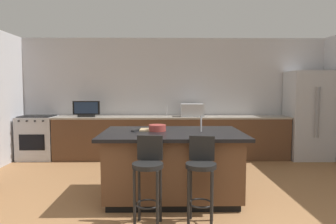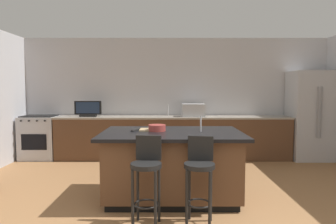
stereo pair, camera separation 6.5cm
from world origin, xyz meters
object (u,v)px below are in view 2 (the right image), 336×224
refrigerator (310,115)px  tv_monitor (87,110)px  microwave (193,110)px  kitchen_island (171,164)px  range_oven (39,137)px  fruit_bowl (156,128)px  tv_remote (135,130)px  bar_stool_right (199,172)px  cutting_board (150,130)px  bar_stool_left (146,172)px

refrigerator → tv_monitor: 4.74m
microwave → tv_monitor: bearing=-178.7°
kitchen_island → refrigerator: refrigerator is taller
refrigerator → range_oven: bearing=179.6°
kitchen_island → range_oven: bearing=140.2°
microwave → range_oven: bearing=-180.0°
fruit_bowl → microwave: bearing=73.0°
microwave → tv_monitor: 2.24m
range_oven → tv_remote: (2.30, -2.26, 0.47)m
kitchen_island → microwave: microwave is taller
fruit_bowl → tv_remote: fruit_bowl is taller
kitchen_island → refrigerator: bearing=37.6°
tv_monitor → bar_stool_right: 3.73m
fruit_bowl → cutting_board: fruit_bowl is taller
microwave → fruit_bowl: (-0.69, -2.27, -0.08)m
refrigerator → kitchen_island: bearing=-142.4°
tv_remote → microwave: bearing=90.0°
refrigerator → bar_stool_left: 4.53m
tv_remote → refrigerator: bearing=56.2°
fruit_bowl → cutting_board: size_ratio=0.79×
microwave → bar_stool_right: size_ratio=0.49×
bar_stool_right → tv_remote: (-0.81, 0.87, 0.35)m
tv_monitor → tv_remote: 2.54m
refrigerator → cutting_board: 3.92m
tv_monitor → fruit_bowl: tv_monitor is taller
kitchen_island → range_oven: 3.66m
bar_stool_left → tv_remote: 0.98m
tv_monitor → tv_remote: (1.24, -2.21, -0.13)m
cutting_board → refrigerator: bearing=33.1°
fruit_bowl → cutting_board: bearing=140.5°
kitchen_island → bar_stool_left: 0.87m
bar_stool_left → cutting_board: bearing=97.9°
tv_remote → fruit_bowl: bearing=22.7°
range_oven → bar_stool_left: 4.04m
kitchen_island → fruit_bowl: 0.54m
kitchen_island → bar_stool_left: size_ratio=1.93×
kitchen_island → fruit_bowl: fruit_bowl is taller
kitchen_island → cutting_board: bearing=153.1°
bar_stool_left → bar_stool_right: bearing=9.6°
bar_stool_left → tv_remote: bearing=111.1°
bar_stool_right → tv_monitor: bearing=134.3°
bar_stool_right → bar_stool_left: bearing=-167.0°
kitchen_island → fruit_bowl: (-0.21, 0.07, 0.50)m
range_oven → microwave: microwave is taller
bar_stool_left → tv_monitor: bearing=122.4°
bar_stool_right → refrigerator: bearing=59.5°
kitchen_island → bar_stool_right: bearing=-69.4°
kitchen_island → tv_monitor: (-1.75, 2.29, 0.59)m
refrigerator → tv_monitor: (-4.74, -0.01, 0.13)m
refrigerator → fruit_bowl: size_ratio=7.90×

